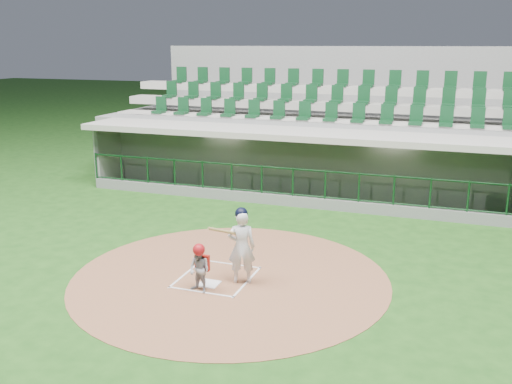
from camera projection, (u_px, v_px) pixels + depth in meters
ground at (222, 273)px, 13.25m from camera, size 120.00×120.00×0.00m
dirt_circle at (230, 278)px, 12.97m from camera, size 7.20×7.20×0.01m
home_plate at (209, 284)px, 12.60m from camera, size 0.43×0.43×0.02m
batter_box_chalk at (216, 277)px, 12.97m from camera, size 1.55×1.80×0.01m
dugout_structure at (311, 166)px, 20.08m from camera, size 16.40×3.70×3.00m
seating_deck at (327, 140)px, 22.83m from camera, size 17.00×6.72×5.15m
batter at (241, 245)px, 12.48m from camera, size 0.89×0.93×1.74m
catcher at (199, 268)px, 12.10m from camera, size 0.58×0.50×1.09m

